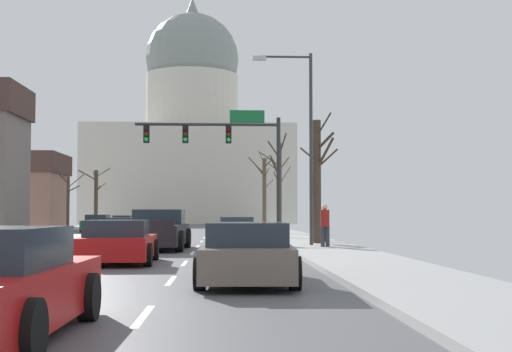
# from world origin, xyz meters

# --- Properties ---
(ground) EXTENTS (20.00, 180.00, 0.20)m
(ground) POSITION_xyz_m (0.00, -0.00, 0.02)
(ground) COLOR #505056
(signal_gantry) EXTENTS (7.91, 0.41, 6.91)m
(signal_gantry) POSITION_xyz_m (4.80, 14.65, 5.13)
(signal_gantry) COLOR #28282D
(signal_gantry) RESTS_ON ground
(street_lamp_right) EXTENTS (2.48, 0.24, 7.90)m
(street_lamp_right) POSITION_xyz_m (7.87, 5.09, 4.84)
(street_lamp_right) COLOR #333338
(street_lamp_right) RESTS_ON ground
(capitol_building) EXTENTS (28.30, 20.32, 32.65)m
(capitol_building) POSITION_xyz_m (0.00, 77.84, 11.48)
(capitol_building) COLOR beige
(capitol_building) RESTS_ON ground
(sedan_near_00) EXTENTS (2.10, 4.54, 1.24)m
(sedan_near_00) POSITION_xyz_m (5.23, 11.47, 0.59)
(sedan_near_00) COLOR silver
(sedan_near_00) RESTS_ON ground
(pickup_truck_near_01) EXTENTS (2.51, 5.60, 1.58)m
(pickup_truck_near_01) POSITION_xyz_m (2.00, 4.37, 0.72)
(pickup_truck_near_01) COLOR black
(pickup_truck_near_01) RESTS_ON ground
(sedan_near_02) EXTENTS (2.20, 4.28, 1.24)m
(sedan_near_02) POSITION_xyz_m (1.60, -3.26, 0.58)
(sedan_near_02) COLOR #B71414
(sedan_near_02) RESTS_ON ground
(sedan_near_03) EXTENTS (2.12, 4.65, 1.25)m
(sedan_near_03) POSITION_xyz_m (5.11, -9.15, 0.59)
(sedan_near_03) COLOR #6B6056
(sedan_near_03) RESTS_ON ground
(sedan_oncoming_00) EXTENTS (2.03, 4.42, 1.14)m
(sedan_oncoming_00) POSITION_xyz_m (-1.96, 21.56, 0.54)
(sedan_oncoming_00) COLOR #9EA3A8
(sedan_oncoming_00) RESTS_ON ground
(sedan_oncoming_01) EXTENTS (2.03, 4.39, 1.31)m
(sedan_oncoming_01) POSITION_xyz_m (-4.98, 30.64, 0.62)
(sedan_oncoming_01) COLOR #1E7247
(sedan_oncoming_01) RESTS_ON ground
(sedan_oncoming_02) EXTENTS (2.18, 4.64, 1.19)m
(sedan_oncoming_02) POSITION_xyz_m (-5.02, 44.03, 0.56)
(sedan_oncoming_02) COLOR #6B6056
(sedan_oncoming_02) RESTS_ON ground
(sedan_oncoming_03) EXTENTS (2.08, 4.43, 1.16)m
(sedan_oncoming_03) POSITION_xyz_m (-5.00, 54.31, 0.55)
(sedan_oncoming_03) COLOR silver
(sedan_oncoming_03) RESTS_ON ground
(flank_building_00) EXTENTS (10.19, 7.92, 6.96)m
(flank_building_00) POSITION_xyz_m (-15.51, 43.13, 3.54)
(flank_building_00) COLOR #8C6656
(flank_building_00) RESTS_ON ground
(bare_tree_00) EXTENTS (1.75, 2.59, 5.56)m
(bare_tree_00) POSITION_xyz_m (8.76, 29.64, 2.89)
(bare_tree_00) COLOR brown
(bare_tree_00) RESTS_ON ground
(bare_tree_01) EXTENTS (3.12, 2.29, 5.74)m
(bare_tree_01) POSITION_xyz_m (-8.02, 46.84, 3.06)
(bare_tree_01) COLOR #4C3D2D
(bare_tree_01) RESTS_ON ground
(bare_tree_02) EXTENTS (2.15, 1.69, 6.51)m
(bare_tree_02) POSITION_xyz_m (7.99, 35.35, 3.29)
(bare_tree_02) COLOR brown
(bare_tree_02) RESTS_ON ground
(bare_tree_03) EXTENTS (2.69, 0.71, 5.33)m
(bare_tree_03) POSITION_xyz_m (-8.89, 38.21, 2.62)
(bare_tree_03) COLOR #423328
(bare_tree_03) RESTS_ON ground
(bare_tree_04) EXTENTS (1.67, 1.78, 6.38)m
(bare_tree_04) POSITION_xyz_m (8.18, 21.87, 3.23)
(bare_tree_04) COLOR #423328
(bare_tree_04) RESTS_ON ground
(bare_tree_06) EXTENTS (1.72, 1.26, 5.56)m
(bare_tree_06) POSITION_xyz_m (8.69, 6.80, 2.93)
(bare_tree_06) COLOR #423328
(bare_tree_06) RESTS_ON ground
(pedestrian_00) EXTENTS (0.35, 0.34, 1.65)m
(pedestrian_00) POSITION_xyz_m (8.54, 3.51, 1.05)
(pedestrian_00) COLOR #33333D
(pedestrian_00) RESTS_ON ground
(pedestrian_01) EXTENTS (0.35, 0.34, 1.67)m
(pedestrian_01) POSITION_xyz_m (9.20, 8.39, 1.07)
(pedestrian_01) COLOR black
(pedestrian_01) RESTS_ON ground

